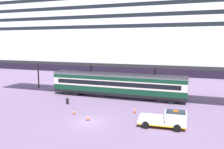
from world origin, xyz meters
TOP-DOWN VIEW (x-y plane):
  - ground_plane at (0.00, 0.00)m, footprint 400.00×400.00m
  - cruise_ship at (-12.90, 51.53)m, footprint 132.66×23.25m
  - platform_canopy at (-0.67, 12.92)m, footprint 47.66×5.31m
  - train_carriage at (-0.67, 12.52)m, footprint 22.84×2.81m
  - service_truck at (8.85, 1.27)m, footprint 5.30×2.47m
  - traffic_cone_near at (-3.09, 2.07)m, footprint 0.36×0.36m
  - traffic_cone_mid at (4.25, 5.21)m, footprint 0.36×0.36m
  - traffic_cone_far at (-0.37, 0.50)m, footprint 0.36×0.36m
  - quay_bollard at (-6.49, 6.15)m, footprint 0.48×0.48m

SIDE VIEW (x-z plane):
  - ground_plane at x=0.00m, z-range 0.00..0.00m
  - traffic_cone_near at x=-3.09m, z-range -0.01..0.60m
  - traffic_cone_far at x=-0.37m, z-range -0.01..0.63m
  - traffic_cone_mid at x=4.25m, z-range -0.01..0.74m
  - quay_bollard at x=-6.49m, z-range 0.04..1.00m
  - service_truck at x=8.85m, z-range -0.02..2.00m
  - train_carriage at x=-0.67m, z-range 0.25..4.36m
  - platform_canopy at x=-0.67m, z-range 2.89..9.14m
  - cruise_ship at x=-12.90m, z-range -5.84..33.09m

